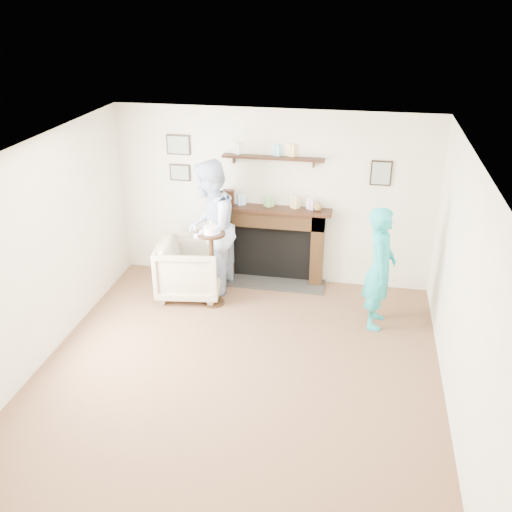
# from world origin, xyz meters

# --- Properties ---
(ground) EXTENTS (5.00, 5.00, 0.00)m
(ground) POSITION_xyz_m (0.00, 0.00, 0.00)
(ground) COLOR brown
(ground) RESTS_ON ground
(room_shell) EXTENTS (4.54, 5.02, 2.52)m
(room_shell) POSITION_xyz_m (-0.00, 0.69, 1.62)
(room_shell) COLOR beige
(room_shell) RESTS_ON ground
(armchair) EXTENTS (0.99, 0.97, 0.80)m
(armchair) POSITION_xyz_m (-1.04, 1.78, 0.00)
(armchair) COLOR #B8AD88
(armchair) RESTS_ON ground
(man) EXTENTS (0.77, 0.96, 1.91)m
(man) POSITION_xyz_m (-0.78, 1.90, 0.00)
(man) COLOR silver
(man) RESTS_ON ground
(woman) EXTENTS (0.43, 0.61, 1.59)m
(woman) POSITION_xyz_m (1.51, 1.45, 0.00)
(woman) COLOR teal
(woman) RESTS_ON ground
(pedestal_table) EXTENTS (0.38, 0.38, 1.21)m
(pedestal_table) POSITION_xyz_m (-0.67, 1.57, 0.74)
(pedestal_table) COLOR black
(pedestal_table) RESTS_ON ground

